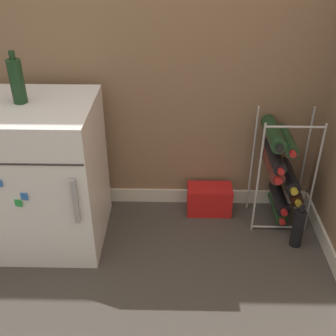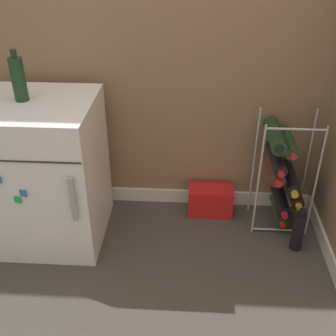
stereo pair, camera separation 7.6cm
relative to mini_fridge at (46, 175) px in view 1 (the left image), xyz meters
The scene contains 6 objects.
ground_plane 0.75m from the mini_fridge, 31.28° to the right, with size 14.00×14.00×0.00m, color #423D38.
mini_fridge is the anchor object (origin of this frame).
wine_rack 1.28m from the mini_fridge, ahead, with size 0.31×0.33×0.68m.
soda_box 0.97m from the mini_fridge, 14.57° to the left, with size 0.27×0.14×0.18m.
fridge_top_bottle 0.51m from the mini_fridge, 162.77° to the left, with size 0.07×0.07×0.25m.
loose_bottle_floor 1.38m from the mini_fridge, ahead, with size 0.06×0.06×0.27m.
Camera 1 is at (0.14, -1.52, 1.59)m, focal length 45.00 mm.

